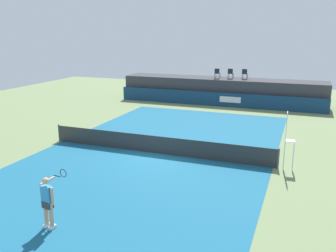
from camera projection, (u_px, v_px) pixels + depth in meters
The scene contains 13 objects.
ground_plane at pixel (176, 138), 22.03m from camera, with size 48.00×48.00×0.00m, color #6B7F51.
court_inner at pixel (157, 153), 19.32m from camera, with size 12.00×22.00×0.00m, color #16597A.
sponsor_wall at pixel (217, 99), 31.36m from camera, with size 18.00×0.22×1.20m.
spectator_platform at pixel (222, 90), 32.86m from camera, with size 18.00×2.80×2.20m, color #38383D.
spectator_chair_far_left at pixel (217, 73), 32.28m from camera, with size 0.45×0.45×0.89m.
spectator_chair_left at pixel (231, 73), 32.21m from camera, with size 0.45×0.45×0.89m.
spectator_chair_center at pixel (245, 73), 31.92m from camera, with size 0.46×0.46×0.89m.
umpire_chair at pixel (288, 137), 16.65m from camera, with size 0.47×0.47×2.76m.
tennis_net at pixel (156, 145), 19.20m from camera, with size 12.40×0.02×0.95m, color #2D2D2D.
net_post_near at pixel (59, 133), 21.34m from camera, with size 0.10×0.10×1.00m, color #4C4C51.
net_post_far at pixel (278, 159), 17.05m from camera, with size 0.10×0.10×1.00m, color #4C4C51.
tennis_player at pixel (48, 200), 11.80m from camera, with size 0.57×1.20×1.77m.
tennis_ball at pixel (256, 157), 18.67m from camera, with size 0.07×0.07×0.07m, color #D8EA33.
Camera 1 is at (7.14, -16.89, 6.29)m, focal length 38.88 mm.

